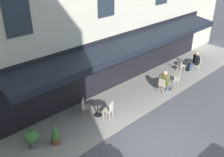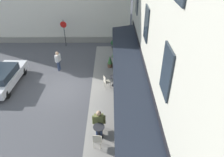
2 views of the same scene
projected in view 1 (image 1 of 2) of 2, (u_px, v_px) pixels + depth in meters
name	position (u px, v px, depth m)	size (l,w,h in m)	color
ground_plane	(157.00, 145.00, 10.87)	(70.00, 70.00, 0.00)	#4C4C51
sidewalk_cafe_terrace	(145.00, 90.00, 15.05)	(20.50, 3.20, 0.01)	gray
cafe_table_near_entrance	(169.00, 82.00, 14.97)	(0.60, 0.60, 0.75)	black
cafe_chair_cream_corner_left	(176.00, 78.00, 15.29)	(0.43, 0.43, 0.91)	beige
cafe_chair_cream_by_window	(163.00, 84.00, 14.54)	(0.41, 0.41, 0.91)	beige
cafe_table_mid_terrace	(188.00, 64.00, 17.28)	(0.60, 0.60, 0.75)	black
cafe_chair_cream_corner_right	(198.00, 63.00, 17.25)	(0.57, 0.57, 0.91)	beige
cafe_chair_cream_kerbside	(181.00, 64.00, 17.02)	(0.51, 0.51, 0.91)	beige
cafe_table_streetside	(98.00, 107.00, 12.61)	(0.60, 0.60, 0.75)	black
cafe_chair_cream_facing_street	(109.00, 109.00, 12.36)	(0.52, 0.52, 0.91)	beige
cafe_chair_cream_under_awning	(85.00, 105.00, 12.62)	(0.57, 0.57, 0.91)	beige
seated_patron_in_black	(195.00, 61.00, 17.18)	(0.67, 0.66, 1.35)	navy
seated_companion_in_olive	(165.00, 81.00, 14.60)	(0.59, 0.71, 1.36)	navy
potted_plant_entrance_left	(55.00, 134.00, 10.78)	(0.39, 0.39, 1.00)	brown
potted_plant_by_steps	(32.00, 137.00, 10.58)	(0.59, 0.59, 0.86)	#4C4C51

